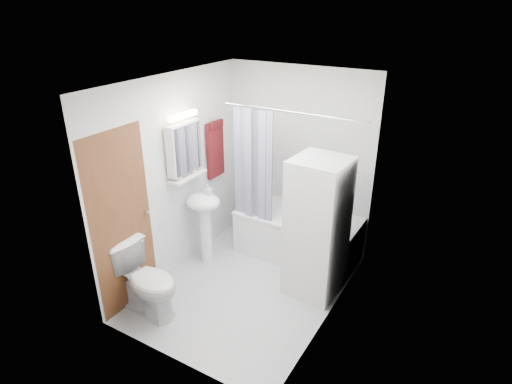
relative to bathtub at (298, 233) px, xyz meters
The scene contains 20 objects.
floor 1.00m from the bathtub, 102.40° to the right, with size 2.60×2.60×0.00m, color #B4B4B9.
room_walls 1.49m from the bathtub, 102.40° to the right, with size 2.60×2.60×2.60m.
wainscot 0.71m from the bathtub, 107.89° to the right, with size 1.98×2.58×2.58m.
door 1.99m from the bathtub, 128.09° to the right, with size 0.05×2.00×2.00m.
bathtub is the anchor object (origin of this frame).
tub_spout 0.70m from the bathtub, 58.78° to the left, with size 0.04×0.04×0.12m, color silver.
curtain_rod 1.70m from the bathtub, 90.00° to the right, with size 0.02×0.02×1.74m, color silver.
shower_curtain 1.09m from the bathtub, 147.99° to the right, with size 0.55×0.02×1.45m.
sink 1.25m from the bathtub, 143.18° to the right, with size 0.44×0.37×1.04m.
medicine_cabinet 1.85m from the bathtub, 143.48° to the right, with size 0.13×0.50×0.71m.
shelf 1.62m from the bathtub, 143.11° to the right, with size 0.18×0.54×0.03m, color silver.
shower_caddy 0.92m from the bathtub, 52.00° to the left, with size 0.22×0.06×0.02m, color silver.
towel 1.54m from the bathtub, behind, with size 0.07×0.32×0.76m.
washer_dryer 0.88m from the bathtub, 49.48° to the right, with size 0.62×0.61×1.62m.
toilet 2.04m from the bathtub, 116.94° to the right, with size 0.45×0.80×0.78m, color white.
soap_pump 1.29m from the bathtub, 143.71° to the right, with size 0.08×0.17×0.08m, color gray.
shelf_bottle 1.73m from the bathtub, 138.40° to the right, with size 0.07×0.18×0.07m, color gray.
shelf_cup 1.60m from the bathtub, 147.35° to the right, with size 0.10×0.09×0.10m, color gray.
shampoo_a 0.96m from the bathtub, 65.23° to the left, with size 0.13×0.17×0.13m, color gray.
shampoo_b 0.97m from the bathtub, 50.09° to the left, with size 0.08×0.21×0.08m, color #29279E.
Camera 1 is at (2.18, -3.53, 3.13)m, focal length 30.00 mm.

